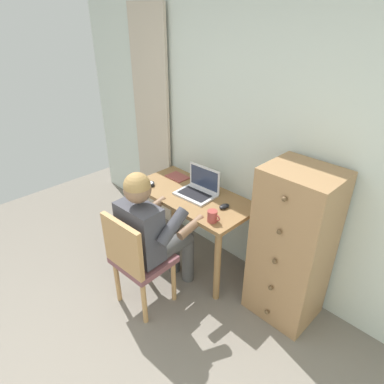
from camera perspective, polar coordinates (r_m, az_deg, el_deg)
wall_back at (r=2.80m, az=11.36°, el=8.40°), size 4.80×0.05×2.50m
curtain_panel at (r=3.65m, az=-6.82°, el=11.56°), size 0.54×0.03×2.25m
desk at (r=3.08m, az=0.02°, el=-2.29°), size 1.15×0.57×0.73m
dresser at (r=2.64m, az=16.53°, el=-8.98°), size 0.51×0.46×1.27m
chair at (r=2.69m, az=-9.49°, el=-10.99°), size 0.44×0.42×0.89m
person_seated at (r=2.67m, az=-6.74°, el=-6.22°), size 0.55×0.60×1.20m
laptop at (r=2.99m, az=1.06°, el=0.53°), size 0.35×0.27×0.24m
computer_mouse at (r=2.81m, az=5.46°, el=-2.46°), size 0.07×0.11×0.03m
desk_clock at (r=3.18m, az=-7.23°, el=1.32°), size 0.09×0.09×0.03m
notebook_pad at (r=3.31m, az=-2.52°, el=2.56°), size 0.21×0.15×0.01m
coffee_mug at (r=2.62m, az=3.43°, el=-4.12°), size 0.12×0.08×0.09m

